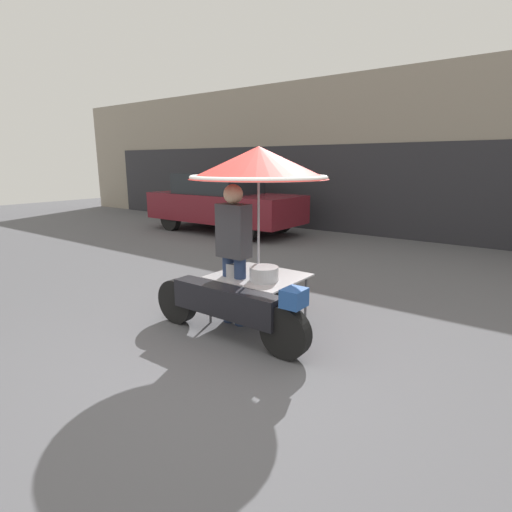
% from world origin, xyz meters
% --- Properties ---
extents(ground_plane, '(36.00, 36.00, 0.00)m').
position_xyz_m(ground_plane, '(0.00, 0.00, 0.00)').
color(ground_plane, '#56565B').
extents(shopfront_building, '(28.00, 2.06, 4.19)m').
position_xyz_m(shopfront_building, '(0.00, 8.43, 2.08)').
color(shopfront_building, gray).
rests_on(shopfront_building, ground).
extents(vendor_motorcycle_cart, '(2.09, 1.60, 2.09)m').
position_xyz_m(vendor_motorcycle_cart, '(-0.34, 0.71, 1.58)').
color(vendor_motorcycle_cart, black).
rests_on(vendor_motorcycle_cart, ground).
extents(vendor_person, '(0.38, 0.22, 1.68)m').
position_xyz_m(vendor_person, '(-0.54, 0.58, 0.94)').
color(vendor_person, navy).
rests_on(vendor_person, ground).
extents(parked_car, '(4.46, 1.81, 1.63)m').
position_xyz_m(parked_car, '(-5.06, 5.57, 0.83)').
color(parked_car, black).
rests_on(parked_car, ground).
extents(potted_plant, '(0.65, 0.65, 0.83)m').
position_xyz_m(potted_plant, '(-9.05, 7.00, 0.45)').
color(potted_plant, '#2D2D33').
rests_on(potted_plant, ground).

